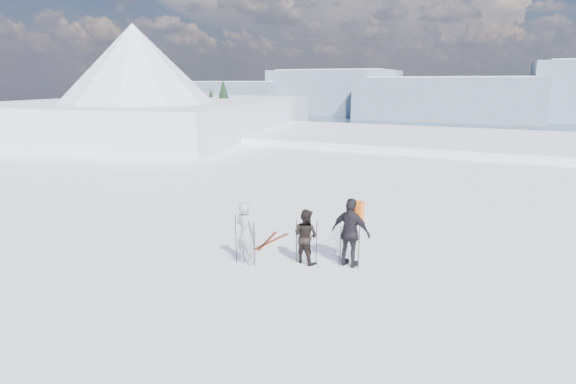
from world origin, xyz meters
name	(u,v)px	position (x,y,z in m)	size (l,w,h in m)	color
lake_basin	(443,219)	(0.00, 30.00, -6.50)	(820.00, 820.00, 71.62)	white
far_mountain_range	(531,95)	(29.60, 454.78, -7.19)	(770.00, 110.00, 53.00)	slate
near_ridge	(181,162)	(-26.60, 29.36, -3.48)	(31.37, 35.68, 25.62)	white
skier_grey	(246,233)	(-2.62, 1.52, 0.86)	(0.63, 0.41, 1.72)	#8E959B
skier_dark	(306,236)	(-1.18, 2.24, 0.75)	(0.73, 0.57, 1.51)	black
skier_pack	(351,233)	(-0.01, 2.50, 0.93)	(1.10, 0.46, 1.87)	black
backpack	(357,185)	(0.03, 2.75, 2.18)	(0.40, 0.22, 0.61)	orange
ski_poles	(299,243)	(-1.27, 1.99, 0.63)	(3.14, 1.06, 1.37)	black
skis_loose	(270,241)	(-2.81, 3.29, 0.01)	(0.52, 1.69, 0.03)	black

